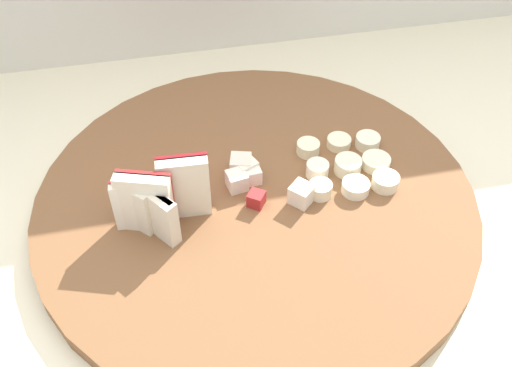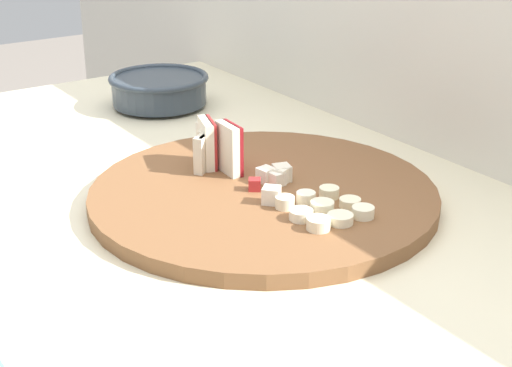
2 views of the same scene
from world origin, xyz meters
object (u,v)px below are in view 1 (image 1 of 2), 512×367
Objects in this scene: banana_slice_rows at (348,165)px; apple_wedge_fan at (156,201)px; cutting_board at (256,202)px; apple_dice_pile at (256,178)px.

apple_wedge_fan is at bearing -171.15° from banana_slice_rows.
banana_slice_rows is at bearing 8.76° from cutting_board.
banana_slice_rows is (0.10, 0.02, 0.02)m from cutting_board.
banana_slice_rows is (0.19, 0.03, -0.02)m from apple_wedge_fan.
apple_dice_pile is at bearing 76.60° from cutting_board.
apple_wedge_fan is 0.10m from apple_dice_pile.
apple_wedge_fan is 1.09× the size of apple_dice_pile.
cutting_board is at bearing -171.24° from banana_slice_rows.
apple_wedge_fan is at bearing -171.06° from cutting_board.
cutting_board is at bearing -103.40° from apple_dice_pile.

